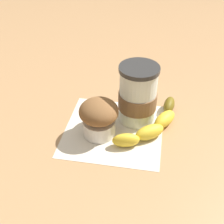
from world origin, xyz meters
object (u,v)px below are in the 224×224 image
coffee_cup (136,95)px  banana (152,124)px  muffin (97,117)px  sugar_packet (138,94)px

coffee_cup → banana: size_ratio=0.80×
muffin → banana: bearing=96.7°
muffin → sugar_packet: size_ratio=1.79×
coffee_cup → muffin: coffee_cup is taller
coffee_cup → sugar_packet: (-0.10, 0.02, -0.07)m
muffin → banana: muffin is taller
coffee_cup → banana: (0.04, 0.04, -0.05)m
muffin → coffee_cup: bearing=122.4°
muffin → sugar_packet: bearing=147.0°
muffin → sugar_packet: muffin is taller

